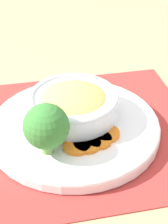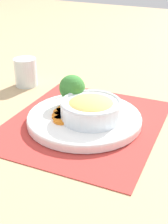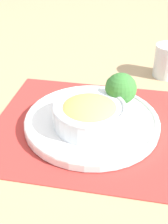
{
  "view_description": "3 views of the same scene",
  "coord_description": "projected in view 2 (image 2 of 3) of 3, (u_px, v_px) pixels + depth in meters",
  "views": [
    {
      "loc": [
        0.03,
        0.51,
        0.41
      ],
      "look_at": [
        -0.02,
        -0.01,
        0.03
      ],
      "focal_mm": 60.0,
      "sensor_mm": 36.0,
      "label": 1
    },
    {
      "loc": [
        -0.61,
        -0.36,
        0.39
      ],
      "look_at": [
        -0.0,
        -0.0,
        0.04
      ],
      "focal_mm": 50.0,
      "sensor_mm": 36.0,
      "label": 2
    },
    {
      "loc": [
        0.15,
        -0.53,
        0.41
      ],
      "look_at": [
        -0.01,
        -0.01,
        0.04
      ],
      "focal_mm": 50.0,
      "sensor_mm": 36.0,
      "label": 3
    }
  ],
  "objects": [
    {
      "name": "broccoli_floret",
      "position": [
        72.0,
        88.0,
        0.84
      ],
      "size": [
        0.07,
        0.07,
        0.08
      ],
      "color": "#759E51",
      "rests_on": "plate"
    },
    {
      "name": "plate",
      "position": [
        84.0,
        118.0,
        0.8
      ],
      "size": [
        0.29,
        0.29,
        0.02
      ],
      "color": "white",
      "rests_on": "placemat"
    },
    {
      "name": "bowl",
      "position": [
        91.0,
        108.0,
        0.78
      ],
      "size": [
        0.15,
        0.15,
        0.06
      ],
      "color": "silver",
      "rests_on": "plate"
    },
    {
      "name": "carrot_slice_middle",
      "position": [
        62.0,
        112.0,
        0.81
      ],
      "size": [
        0.04,
        0.04,
        0.01
      ],
      "color": "orange",
      "rests_on": "plate"
    },
    {
      "name": "placemat",
      "position": [
        84.0,
        123.0,
        0.8
      ],
      "size": [
        0.47,
        0.42,
        0.0
      ],
      "color": "#B2332D",
      "rests_on": "ground_plane"
    },
    {
      "name": "water_glass",
      "position": [
        26.0,
        74.0,
        1.02
      ],
      "size": [
        0.07,
        0.07,
        0.09
      ],
      "color": "silver",
      "rests_on": "ground_plane"
    },
    {
      "name": "carrot_slice_extra",
      "position": [
        62.0,
        120.0,
        0.77
      ],
      "size": [
        0.04,
        0.04,
        0.01
      ],
      "color": "orange",
      "rests_on": "plate"
    },
    {
      "name": "carrot_slice_far",
      "position": [
        61.0,
        116.0,
        0.79
      ],
      "size": [
        0.04,
        0.04,
        0.01
      ],
      "color": "orange",
      "rests_on": "plate"
    },
    {
      "name": "ground_plane",
      "position": [
        84.0,
        123.0,
        0.81
      ],
      "size": [
        4.0,
        4.0,
        0.0
      ],
      "primitive_type": "plane",
      "color": "tan"
    },
    {
      "name": "carrot_slice_near",
      "position": [
        66.0,
        109.0,
        0.83
      ],
      "size": [
        0.04,
        0.04,
        0.01
      ],
      "color": "orange",
      "rests_on": "plate"
    }
  ]
}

